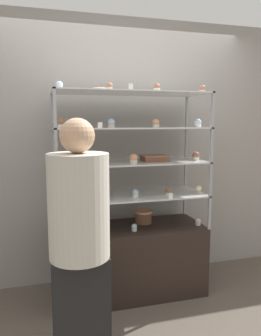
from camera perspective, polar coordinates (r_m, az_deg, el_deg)
name	(u,v)px	position (r m, az deg, el deg)	size (l,w,h in m)	color
ground_plane	(130,292)	(3.31, 0.00, -20.81)	(20.00, 20.00, 0.00)	brown
back_wall	(120,151)	(3.31, -1.90, 2.90)	(8.00, 0.05, 2.60)	gray
display_base	(130,260)	(3.17, 0.00, -15.70)	(1.34, 0.54, 0.64)	black
display_riser_lower	(130,196)	(2.97, 0.00, -4.94)	(1.34, 0.54, 0.30)	#99999E
display_riser_middle	(130,163)	(2.92, 0.00, 0.85)	(1.34, 0.54, 0.30)	#99999E
display_riser_upper	(130,129)	(2.90, 0.00, 6.78)	(1.34, 0.54, 0.30)	#99999E
display_riser_top	(130,94)	(2.91, 0.00, 12.73)	(1.34, 0.54, 0.30)	#99999E
layer_cake_centerpiece	(143,217)	(3.14, 2.26, -8.47)	(0.16, 0.16, 0.12)	brown
sheet_cake_frosted	(154,158)	(2.94, 4.19, 1.73)	(0.23, 0.18, 0.06)	brown
cupcake_0	(63,233)	(2.85, -11.65, -11.01)	(0.05, 0.05, 0.06)	white
cupcake_1	(134,227)	(2.93, 0.67, -10.31)	(0.05, 0.05, 0.06)	beige
cupcake_2	(198,222)	(3.15, 11.67, -9.16)	(0.05, 0.05, 0.06)	beige
price_tag_0	(87,238)	(2.73, -7.65, -11.96)	(0.04, 0.00, 0.04)	white
cupcake_3	(62,198)	(2.75, -11.80, -5.10)	(0.06, 0.06, 0.07)	#CCB28C
cupcake_4	(96,194)	(2.86, -5.97, -4.49)	(0.06, 0.06, 0.07)	white
cupcake_5	(135,193)	(2.86, 0.87, -4.41)	(0.06, 0.06, 0.07)	white
cupcake_6	(168,192)	(2.95, 6.63, -4.10)	(0.06, 0.06, 0.07)	beige
cupcake_7	(198,189)	(3.09, 11.75, -3.67)	(0.06, 0.06, 0.07)	#CCB28C
price_tag_1	(171,196)	(2.83, 7.04, -4.87)	(0.04, 0.00, 0.04)	white
cupcake_8	(62,161)	(2.70, -11.82, 1.26)	(0.07, 0.07, 0.08)	white
cupcake_9	(98,159)	(2.75, -5.75, 1.51)	(0.07, 0.07, 0.08)	beige
cupcake_10	(134,159)	(2.78, 0.55, 1.62)	(0.07, 0.07, 0.08)	beige
cupcake_11	(196,156)	(3.06, 11.31, 2.04)	(0.07, 0.07, 0.08)	beige
price_tag_2	(106,163)	(2.62, -4.30, 0.84)	(0.04, 0.00, 0.04)	white
cupcake_12	(62,123)	(2.70, -11.92, 7.62)	(0.06, 0.06, 0.07)	beige
cupcake_13	(111,123)	(2.76, -3.37, 7.78)	(0.06, 0.06, 0.07)	beige
cupcake_14	(156,123)	(2.86, 4.46, 7.78)	(0.06, 0.06, 0.07)	beige
cupcake_15	(198,123)	(3.01, 11.66, 7.65)	(0.06, 0.06, 0.07)	white
price_tag_3	(100,125)	(2.59, -5.32, 7.46)	(0.04, 0.00, 0.04)	white
cupcake_16	(59,86)	(2.76, -12.29, 13.85)	(0.06, 0.06, 0.07)	beige
cupcake_17	(109,87)	(2.78, -3.70, 13.95)	(0.06, 0.06, 0.07)	white
cupcake_18	(157,88)	(2.85, 4.62, 13.80)	(0.06, 0.06, 0.07)	beige
cupcake_19	(202,89)	(3.03, 12.40, 13.29)	(0.06, 0.06, 0.07)	#CCB28C
price_tag_4	(131,86)	(2.66, 0.06, 14.03)	(0.04, 0.00, 0.04)	white
donut_glazed	(100,90)	(2.92, -5.42, 13.36)	(0.14, 0.14, 0.04)	#EFB2BC
customer_figure	(80,239)	(2.12, -8.86, -12.20)	(0.38, 0.38, 1.62)	black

